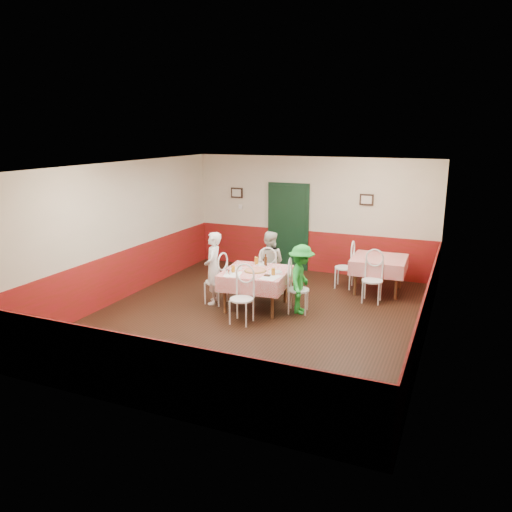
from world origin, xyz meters
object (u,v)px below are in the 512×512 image
at_px(chair_second_a, 344,268).
at_px(pizza, 255,271).
at_px(glass_a, 233,269).
at_px(glass_b, 273,272).
at_px(chair_second_b, 372,281).
at_px(diner_left, 213,268).
at_px(chair_left, 216,282).
at_px(glass_c, 256,261).
at_px(diner_far, 269,263).
at_px(wallet, 267,275).
at_px(diner_right, 301,279).
at_px(chair_right, 298,290).
at_px(second_table, 378,275).
at_px(chair_far, 268,274).
at_px(chair_near, 241,299).
at_px(main_table, 256,289).
at_px(beer_bottle, 266,260).

bearing_deg(chair_second_a, pizza, -34.07).
relative_size(glass_a, glass_b, 0.97).
relative_size(chair_second_b, diner_left, 0.62).
distance_m(chair_left, pizza, 0.91).
height_order(chair_second_b, glass_a, chair_second_b).
bearing_deg(glass_c, diner_far, 80.15).
xyz_separation_m(chair_second_a, pizza, (-1.28, -2.02, 0.32)).
bearing_deg(chair_left, glass_b, 90.25).
xyz_separation_m(wallet, diner_far, (-0.42, 1.16, -0.09)).
bearing_deg(glass_a, chair_second_a, 54.11).
bearing_deg(diner_right, glass_a, 98.53).
bearing_deg(wallet, chair_right, 28.96).
bearing_deg(second_table, glass_c, -144.65).
bearing_deg(pizza, chair_second_a, 57.68).
height_order(pizza, glass_b, glass_b).
xyz_separation_m(wallet, diner_right, (0.56, 0.35, -0.10)).
relative_size(glass_a, diner_far, 0.09).
xyz_separation_m(chair_far, glass_b, (0.50, -1.02, 0.38)).
height_order(chair_right, chair_second_b, same).
height_order(second_table, chair_near, chair_near).
relative_size(chair_left, chair_near, 1.00).
bearing_deg(chair_near, diner_far, 94.82).
bearing_deg(chair_far, glass_a, 59.60).
height_order(main_table, diner_right, diner_right).
xyz_separation_m(main_table, second_table, (2.04, 1.97, 0.00)).
relative_size(pizza, glass_c, 2.70).
xyz_separation_m(main_table, glass_b, (0.42, -0.17, 0.45)).
height_order(chair_far, chair_near, same).
relative_size(second_table, glass_b, 8.39).
xyz_separation_m(glass_b, beer_bottle, (-0.38, 0.57, 0.04)).
bearing_deg(chair_near, chair_second_b, 46.25).
relative_size(chair_near, glass_c, 5.95).
bearing_deg(wallet, second_table, 47.76).
bearing_deg(chair_right, main_table, 84.17).
distance_m(chair_near, glass_c, 1.34).
relative_size(chair_right, beer_bottle, 4.10).
relative_size(main_table, chair_second_a, 1.36).
relative_size(glass_b, diner_left, 0.09).
xyz_separation_m(glass_a, diner_far, (0.27, 1.19, -0.14)).
bearing_deg(glass_a, main_table, 39.70).
height_order(glass_a, diner_left, diner_left).
bearing_deg(chair_second_b, main_table, -150.81).
relative_size(main_table, diner_left, 0.84).
bearing_deg(glass_a, chair_right, 17.04).
bearing_deg(glass_a, wallet, 2.12).
xyz_separation_m(pizza, glass_b, (0.42, -0.12, 0.05)).
bearing_deg(chair_left, beer_bottle, 122.54).
bearing_deg(glass_b, chair_far, 116.17).
height_order(chair_second_b, wallet, chair_second_b).
bearing_deg(chair_second_a, glass_c, -44.65).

